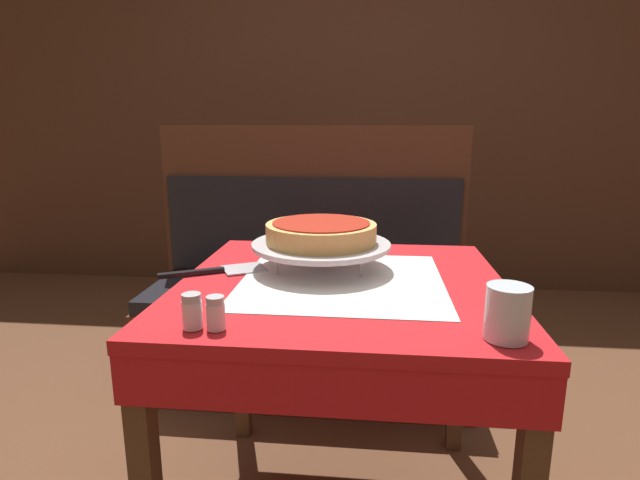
% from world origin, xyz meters
% --- Properties ---
extents(dining_table_front, '(0.84, 0.84, 0.74)m').
position_xyz_m(dining_table_front, '(0.00, 0.00, 0.65)').
color(dining_table_front, red).
rests_on(dining_table_front, ground_plane).
extents(dining_table_rear, '(0.60, 0.60, 0.74)m').
position_xyz_m(dining_table_rear, '(0.03, 1.76, 0.63)').
color(dining_table_rear, red).
rests_on(dining_table_rear, ground_plane).
extents(booth_bench, '(1.37, 0.51, 1.13)m').
position_xyz_m(booth_bench, '(-0.19, 0.80, 0.32)').
color(booth_bench, '#4C2819').
rests_on(booth_bench, ground_plane).
extents(back_wall_panel, '(6.00, 0.04, 2.40)m').
position_xyz_m(back_wall_panel, '(0.00, 2.26, 1.20)').
color(back_wall_panel, '#4C2D1E').
rests_on(back_wall_panel, ground_plane).
extents(pizza_pan_stand, '(0.38, 0.38, 0.08)m').
position_xyz_m(pizza_pan_stand, '(-0.06, 0.10, 0.80)').
color(pizza_pan_stand, '#ADADB2').
rests_on(pizza_pan_stand, dining_table_front).
extents(deep_dish_pizza, '(0.30, 0.30, 0.06)m').
position_xyz_m(deep_dish_pizza, '(-0.06, 0.10, 0.84)').
color(deep_dish_pizza, tan).
rests_on(deep_dish_pizza, pizza_pan_stand).
extents(pizza_server, '(0.28, 0.19, 0.01)m').
position_xyz_m(pizza_server, '(-0.34, 0.03, 0.74)').
color(pizza_server, '#BCBCC1').
rests_on(pizza_server, dining_table_front).
extents(water_glass_near, '(0.08, 0.08, 0.10)m').
position_xyz_m(water_glass_near, '(0.33, -0.33, 0.79)').
color(water_glass_near, silver).
rests_on(water_glass_near, dining_table_front).
extents(salt_shaker, '(0.04, 0.04, 0.07)m').
position_xyz_m(salt_shaker, '(-0.28, -0.35, 0.77)').
color(salt_shaker, silver).
rests_on(salt_shaker, dining_table_front).
extents(pepper_shaker, '(0.04, 0.04, 0.07)m').
position_xyz_m(pepper_shaker, '(-0.23, -0.35, 0.77)').
color(pepper_shaker, silver).
rests_on(pepper_shaker, dining_table_front).
extents(napkin_holder, '(0.10, 0.05, 0.09)m').
position_xyz_m(napkin_holder, '(-0.02, 0.37, 0.78)').
color(napkin_holder, '#B2B2B7').
rests_on(napkin_holder, dining_table_front).
extents(condiment_caddy, '(0.13, 0.13, 0.17)m').
position_xyz_m(condiment_caddy, '(0.07, 1.68, 0.78)').
color(condiment_caddy, black).
rests_on(condiment_caddy, dining_table_rear).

